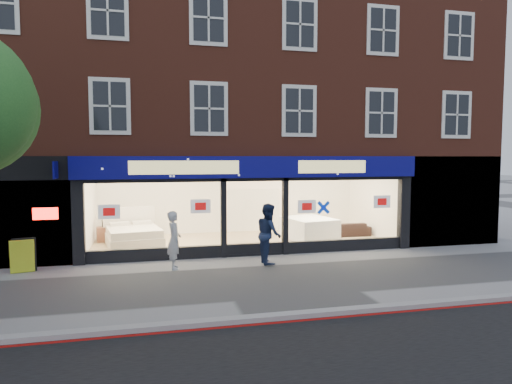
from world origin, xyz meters
name	(u,v)px	position (x,y,z in m)	size (l,w,h in m)	color
ground	(281,279)	(0.00, 0.00, 0.00)	(120.00, 120.00, 0.00)	gray
kerb_line	(325,319)	(0.00, -3.10, 0.01)	(60.00, 0.10, 0.01)	#8C0A07
kerb_stone	(321,313)	(0.00, -2.90, 0.06)	(60.00, 0.25, 0.12)	gray
showroom_floor	(241,242)	(0.00, 5.25, 0.05)	(11.00, 4.50, 0.10)	tan
building	(232,73)	(-0.02, 6.93, 6.67)	(19.00, 8.26, 10.30)	brown
display_bed	(133,235)	(-3.97, 5.36, 0.46)	(2.22, 2.54, 1.29)	beige
bedside_table	(103,234)	(-5.10, 6.28, 0.38)	(0.45, 0.45, 0.55)	brown
mattress_stack	(309,228)	(2.67, 5.15, 0.50)	(1.98, 2.31, 0.80)	white
sofa	(347,229)	(4.37, 5.35, 0.37)	(1.84, 0.72, 0.54)	black
a_board	(23,256)	(-6.90, 2.37, 0.49)	(0.64, 0.41, 0.98)	#C9D726
pedestrian_grey	(174,240)	(-2.71, 1.84, 0.85)	(0.62, 0.41, 1.71)	#B2B5BA
pedestrian_blue	(269,233)	(0.16, 1.87, 0.93)	(0.90, 0.70, 1.85)	#192546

